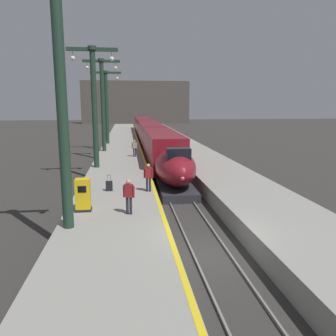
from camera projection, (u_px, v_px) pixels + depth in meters
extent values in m
plane|color=#33302D|center=(211.00, 256.00, 13.86)|extent=(260.00, 260.00, 0.00)
cube|color=gray|center=(121.00, 156.00, 37.41)|extent=(4.80, 110.00, 1.05)
cube|color=gray|center=(192.00, 155.00, 38.39)|extent=(4.80, 110.00, 1.05)
cube|color=yellow|center=(141.00, 151.00, 37.59)|extent=(0.20, 107.80, 0.01)
cube|color=slate|center=(149.00, 156.00, 40.58)|extent=(0.08, 110.00, 0.12)
cube|color=slate|center=(161.00, 156.00, 40.76)|extent=(0.08, 110.00, 0.12)
ellipsoid|color=maroon|center=(175.00, 167.00, 23.85)|extent=(2.78, 6.68, 2.56)
cube|color=#28282D|center=(176.00, 189.00, 23.82)|extent=(2.46, 5.68, 0.55)
cube|color=black|center=(178.00, 155.00, 22.19)|extent=(1.59, 1.00, 0.90)
sphere|color=#F24C4C|center=(182.00, 178.00, 20.70)|extent=(0.28, 0.28, 0.28)
cube|color=maroon|center=(162.00, 147.00, 32.59)|extent=(2.90, 14.00, 3.05)
cube|color=black|center=(147.00, 142.00, 32.31)|extent=(0.04, 11.90, 0.80)
cube|color=black|center=(176.00, 142.00, 32.66)|extent=(0.04, 11.90, 0.80)
cube|color=silver|center=(162.00, 160.00, 32.82)|extent=(2.92, 13.30, 0.24)
cube|color=black|center=(167.00, 175.00, 28.55)|extent=(2.03, 2.20, 0.56)
cube|color=black|center=(158.00, 158.00, 37.29)|extent=(2.03, 2.20, 0.56)
cube|color=maroon|center=(150.00, 133.00, 48.77)|extent=(2.90, 18.00, 3.05)
cube|color=black|center=(140.00, 130.00, 48.50)|extent=(0.04, 15.84, 0.80)
cube|color=black|center=(159.00, 129.00, 48.84)|extent=(0.04, 15.84, 0.80)
cube|color=black|center=(153.00, 151.00, 43.14)|extent=(2.03, 2.20, 0.56)
cube|color=black|center=(147.00, 141.00, 55.07)|extent=(2.03, 2.20, 0.56)
cube|color=maroon|center=(143.00, 126.00, 66.91)|extent=(2.90, 18.00, 3.05)
cube|color=black|center=(136.00, 123.00, 66.64)|extent=(0.04, 15.84, 0.80)
cube|color=black|center=(150.00, 123.00, 66.98)|extent=(0.04, 15.84, 0.80)
cube|color=black|center=(145.00, 137.00, 61.28)|extent=(2.03, 2.20, 0.56)
cube|color=black|center=(142.00, 132.00, 73.21)|extent=(2.03, 2.20, 0.56)
cylinder|color=#1E3828|center=(62.00, 102.00, 13.22)|extent=(0.44, 0.44, 10.43)
cylinder|color=#1E3828|center=(94.00, 109.00, 26.97)|extent=(0.44, 0.44, 9.63)
cylinder|color=#1E3828|center=(92.00, 48.00, 26.10)|extent=(0.68, 0.68, 0.30)
cube|color=#1E3828|center=(92.00, 49.00, 26.12)|extent=(4.00, 0.24, 0.28)
cylinder|color=#1E3828|center=(73.00, 54.00, 26.00)|extent=(0.03, 0.03, 0.60)
sphere|color=#EFEACC|center=(73.00, 58.00, 26.07)|extent=(0.36, 0.36, 0.36)
cylinder|color=#1E3828|center=(112.00, 54.00, 26.37)|extent=(0.03, 0.03, 0.60)
sphere|color=#EFEACC|center=(112.00, 59.00, 26.43)|extent=(0.36, 0.36, 0.36)
cylinder|color=#1E3828|center=(103.00, 106.00, 36.78)|extent=(0.44, 0.44, 9.98)
cylinder|color=#1E3828|center=(101.00, 60.00, 35.88)|extent=(0.68, 0.68, 0.30)
cube|color=#1E3828|center=(101.00, 61.00, 35.90)|extent=(4.00, 0.24, 0.28)
cylinder|color=#1E3828|center=(87.00, 64.00, 35.78)|extent=(0.03, 0.03, 0.60)
sphere|color=#EFEACC|center=(87.00, 68.00, 35.85)|extent=(0.36, 0.36, 0.36)
cylinder|color=#1E3828|center=(115.00, 65.00, 36.15)|extent=(0.03, 0.03, 0.60)
sphere|color=#EFEACC|center=(116.00, 68.00, 36.21)|extent=(0.36, 0.36, 0.36)
cylinder|color=#1E3828|center=(107.00, 108.00, 44.20)|extent=(0.44, 0.44, 9.47)
cylinder|color=#1E3828|center=(106.00, 72.00, 43.35)|extent=(0.68, 0.68, 0.30)
cube|color=#1E3828|center=(106.00, 73.00, 43.37)|extent=(4.00, 0.24, 0.28)
cylinder|color=#1E3828|center=(94.00, 75.00, 43.25)|extent=(0.03, 0.03, 0.60)
sphere|color=#EFEACC|center=(94.00, 78.00, 43.31)|extent=(0.36, 0.36, 0.36)
cylinder|color=#1E3828|center=(117.00, 76.00, 43.61)|extent=(0.03, 0.03, 0.60)
sphere|color=#EFEACC|center=(117.00, 78.00, 43.68)|extent=(0.36, 0.36, 0.36)
cylinder|color=#23232D|center=(147.00, 184.00, 19.99)|extent=(0.13, 0.13, 0.85)
cylinder|color=#23232D|center=(150.00, 184.00, 19.99)|extent=(0.13, 0.13, 0.85)
cube|color=maroon|center=(148.00, 172.00, 19.85)|extent=(0.40, 0.26, 0.62)
cylinder|color=maroon|center=(144.00, 173.00, 19.86)|extent=(0.09, 0.09, 0.58)
cylinder|color=maroon|center=(152.00, 173.00, 19.86)|extent=(0.09, 0.09, 0.58)
sphere|color=tan|center=(148.00, 166.00, 19.77)|extent=(0.22, 0.22, 0.22)
cylinder|color=#23232D|center=(131.00, 206.00, 15.80)|extent=(0.13, 0.13, 0.85)
cylinder|color=#23232D|center=(127.00, 205.00, 15.83)|extent=(0.13, 0.13, 0.85)
cube|color=maroon|center=(129.00, 190.00, 15.68)|extent=(0.43, 0.33, 0.62)
cylinder|color=maroon|center=(134.00, 192.00, 15.64)|extent=(0.09, 0.09, 0.58)
cylinder|color=maroon|center=(124.00, 191.00, 15.74)|extent=(0.09, 0.09, 0.58)
sphere|color=tan|center=(129.00, 182.00, 15.60)|extent=(0.22, 0.22, 0.22)
cylinder|color=#23232D|center=(134.00, 152.00, 33.46)|extent=(0.13, 0.13, 0.85)
cylinder|color=#23232D|center=(135.00, 152.00, 33.50)|extent=(0.13, 0.13, 0.85)
cube|color=gray|center=(134.00, 145.00, 33.35)|extent=(0.40, 0.26, 0.62)
cylinder|color=gray|center=(132.00, 146.00, 33.30)|extent=(0.09, 0.09, 0.58)
cylinder|color=gray|center=(137.00, 146.00, 33.41)|extent=(0.09, 0.09, 0.58)
sphere|color=tan|center=(134.00, 141.00, 33.27)|extent=(0.22, 0.22, 0.22)
cube|color=black|center=(109.00, 186.00, 20.15)|extent=(0.40, 0.22, 0.60)
cylinder|color=#262628|center=(107.00, 178.00, 20.05)|extent=(0.02, 0.02, 0.36)
cylinder|color=#262628|center=(111.00, 178.00, 20.08)|extent=(0.02, 0.02, 0.36)
cube|color=#262628|center=(109.00, 175.00, 20.03)|extent=(0.22, 0.03, 0.02)
cube|color=yellow|center=(83.00, 195.00, 16.27)|extent=(0.70, 0.56, 1.60)
cube|color=black|center=(82.00, 189.00, 15.93)|extent=(0.40, 0.02, 0.32)
cube|color=black|center=(84.00, 209.00, 16.41)|extent=(0.76, 0.62, 0.12)
cube|color=#4C4742|center=(136.00, 102.00, 112.02)|extent=(36.00, 2.00, 14.00)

